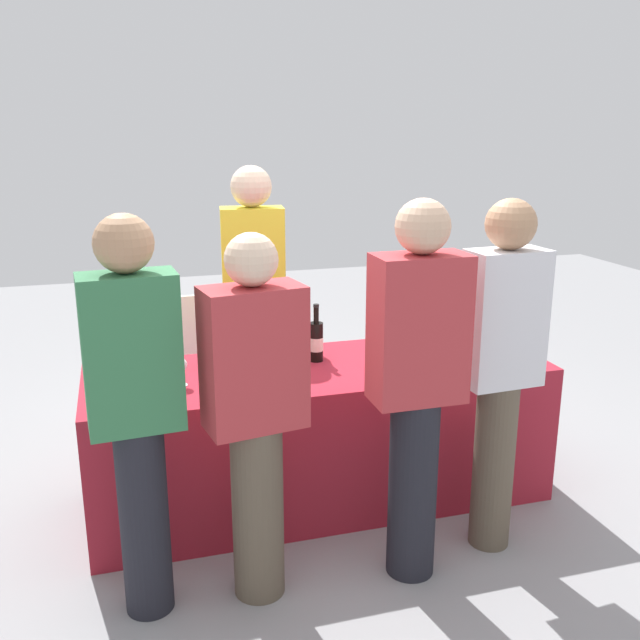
% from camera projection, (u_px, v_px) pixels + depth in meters
% --- Properties ---
extents(ground_plane, '(12.00, 12.00, 0.00)m').
position_uv_depth(ground_plane, '(320.00, 495.00, 3.81)').
color(ground_plane, gray).
extents(tasting_table, '(2.37, 0.78, 0.74)m').
position_uv_depth(tasting_table, '(320.00, 433.00, 3.71)').
color(tasting_table, maroon).
rests_on(tasting_table, ground_plane).
extents(wine_bottle_0, '(0.07, 0.07, 0.31)m').
position_uv_depth(wine_bottle_0, '(132.00, 358.00, 3.42)').
color(wine_bottle_0, black).
rests_on(wine_bottle_0, tasting_table).
extents(wine_bottle_1, '(0.07, 0.07, 0.30)m').
position_uv_depth(wine_bottle_1, '(155.00, 356.00, 3.43)').
color(wine_bottle_1, black).
rests_on(wine_bottle_1, tasting_table).
extents(wine_bottle_2, '(0.08, 0.08, 0.32)m').
position_uv_depth(wine_bottle_2, '(210.00, 345.00, 3.58)').
color(wine_bottle_2, black).
rests_on(wine_bottle_2, tasting_table).
extents(wine_bottle_3, '(0.08, 0.08, 0.33)m').
position_uv_depth(wine_bottle_3, '(255.00, 338.00, 3.68)').
color(wine_bottle_3, black).
rests_on(wine_bottle_3, tasting_table).
extents(wine_bottle_4, '(0.07, 0.07, 0.30)m').
position_uv_depth(wine_bottle_4, '(284.00, 338.00, 3.71)').
color(wine_bottle_4, black).
rests_on(wine_bottle_4, tasting_table).
extents(wine_bottle_5, '(0.07, 0.07, 0.31)m').
position_uv_depth(wine_bottle_5, '(316.00, 341.00, 3.68)').
color(wine_bottle_5, black).
rests_on(wine_bottle_5, tasting_table).
extents(wine_bottle_6, '(0.08, 0.08, 0.32)m').
position_uv_depth(wine_bottle_6, '(406.00, 331.00, 3.83)').
color(wine_bottle_6, black).
rests_on(wine_bottle_6, tasting_table).
extents(wine_bottle_7, '(0.08, 0.08, 0.31)m').
position_uv_depth(wine_bottle_7, '(470.00, 328.00, 3.91)').
color(wine_bottle_7, black).
rests_on(wine_bottle_7, tasting_table).
extents(wine_glass_0, '(0.07, 0.07, 0.14)m').
position_uv_depth(wine_glass_0, '(180.00, 366.00, 3.32)').
color(wine_glass_0, silver).
rests_on(wine_glass_0, tasting_table).
extents(wine_glass_1, '(0.07, 0.07, 0.14)m').
position_uv_depth(wine_glass_1, '(231.00, 370.00, 3.27)').
color(wine_glass_1, silver).
rests_on(wine_glass_1, tasting_table).
extents(wine_glass_2, '(0.08, 0.08, 0.14)m').
position_uv_depth(wine_glass_2, '(272.00, 359.00, 3.41)').
color(wine_glass_2, silver).
rests_on(wine_glass_2, tasting_table).
extents(server_pouring, '(0.38, 0.24, 1.73)m').
position_uv_depth(server_pouring, '(254.00, 300.00, 4.07)').
color(server_pouring, '#3F3351').
rests_on(server_pouring, ground_plane).
extents(guest_0, '(0.37, 0.22, 1.64)m').
position_uv_depth(guest_0, '(136.00, 405.00, 2.69)').
color(guest_0, black).
rests_on(guest_0, ground_plane).
extents(guest_1, '(0.42, 0.28, 1.56)m').
position_uv_depth(guest_1, '(255.00, 410.00, 2.81)').
color(guest_1, brown).
rests_on(guest_1, ground_plane).
extents(guest_2, '(0.39, 0.22, 1.67)m').
position_uv_depth(guest_2, '(417.00, 380.00, 2.93)').
color(guest_2, black).
rests_on(guest_2, ground_plane).
extents(guest_3, '(0.36, 0.22, 1.65)m').
position_uv_depth(guest_3, '(501.00, 362.00, 3.15)').
color(guest_3, brown).
rests_on(guest_3, ground_plane).
extents(menu_board, '(0.59, 0.04, 0.90)m').
position_uv_depth(menu_board, '(166.00, 365.00, 4.54)').
color(menu_board, white).
rests_on(menu_board, ground_plane).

